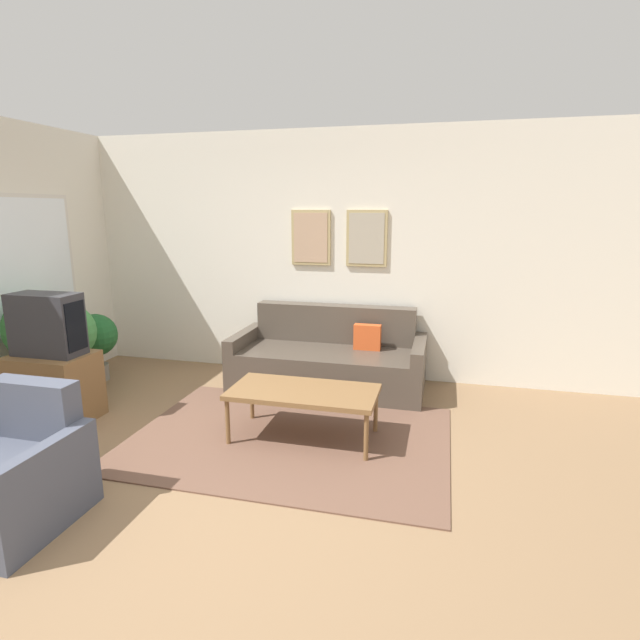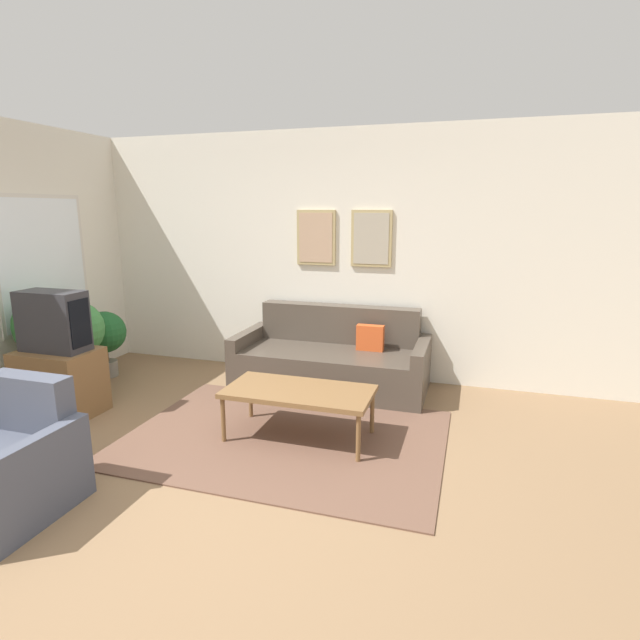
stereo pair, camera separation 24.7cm
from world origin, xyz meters
The scene contains 11 objects.
ground_plane centered at (0.00, 0.00, 0.00)m, with size 16.00×16.00×0.00m, color #846647.
area_rug centered at (0.38, 1.02, 0.01)m, with size 2.58×1.87×0.01m.
wall_back centered at (0.01, 2.80, 1.35)m, with size 8.00×0.09×2.70m.
couch centered at (0.41, 2.33, 0.29)m, with size 2.00×0.90×0.83m.
coffee_table centered at (0.49, 1.06, 0.39)m, with size 1.20×0.60×0.43m.
tv_stand centered at (-1.78, 0.89, 0.30)m, with size 0.69×0.49×0.61m.
tv centered at (-1.78, 0.89, 0.88)m, with size 0.60×0.28×0.54m.
armchair centered at (-0.93, -0.45, 0.28)m, with size 0.76×0.76×0.81m.
potted_plant_tall centered at (-2.15, 1.21, 0.71)m, with size 0.68×0.68×1.09m.
potted_plant_by_window centered at (-2.11, 1.90, 0.48)m, with size 0.46×0.46×0.75m.
potted_plant_small centered at (-2.13, 1.49, 0.60)m, with size 0.59×0.59×0.94m.
Camera 1 is at (1.55, -2.62, 1.86)m, focal length 28.00 mm.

